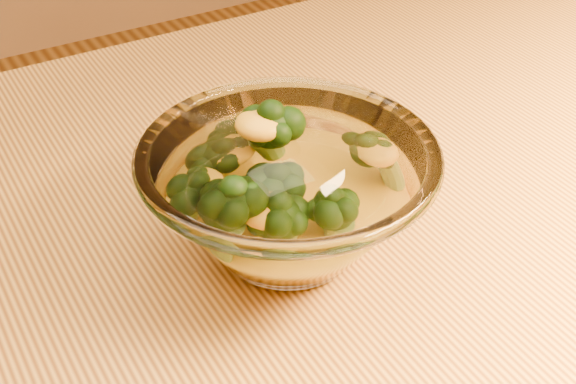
{
  "coord_description": "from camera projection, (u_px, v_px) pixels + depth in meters",
  "views": [
    {
      "loc": [
        -0.31,
        -0.33,
        1.11
      ],
      "look_at": [
        -0.1,
        0.04,
        0.8
      ],
      "focal_mm": 50.0,
      "sensor_mm": 36.0,
      "label": 1
    }
  ],
  "objects": [
    {
      "name": "glass_bowl",
      "position": [
        288.0,
        197.0,
        0.53
      ],
      "size": [
        0.2,
        0.2,
        0.09
      ],
      "color": "white",
      "rests_on": "table"
    },
    {
      "name": "cheese_sauce",
      "position": [
        288.0,
        219.0,
        0.54
      ],
      "size": [
        0.11,
        0.11,
        0.03
      ],
      "primitive_type": "ellipsoid",
      "color": "#FFAE15",
      "rests_on": "glass_bowl"
    },
    {
      "name": "table",
      "position": [
        422.0,
        330.0,
        0.63
      ],
      "size": [
        1.2,
        0.8,
        0.75
      ],
      "color": "gold",
      "rests_on": "ground"
    },
    {
      "name": "broccoli_heap",
      "position": [
        269.0,
        184.0,
        0.52
      ],
      "size": [
        0.15,
        0.13,
        0.08
      ],
      "color": "black",
      "rests_on": "cheese_sauce"
    }
  ]
}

